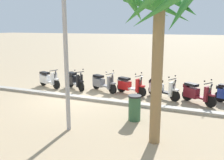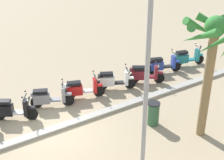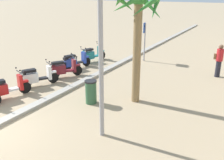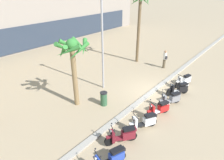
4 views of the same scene
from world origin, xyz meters
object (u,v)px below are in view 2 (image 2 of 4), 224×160
Objects in this scene: street_lamp at (149,43)px; scooter_black_last_in_row at (11,109)px; scooter_white_mid_rear at (113,80)px; litter_bin at (153,113)px; scooter_teal_gap_after_mid at (187,58)px; palm_tree_far_corner at (212,46)px; scooter_blue_far_back at (162,65)px; scooter_red_second_in_line at (81,89)px; scooter_grey_tail_end at (49,97)px; scooter_maroon_mid_centre at (144,74)px.

scooter_black_last_in_row is at bearing -61.27° from street_lamp.
scooter_white_mid_rear is 1.75× the size of litter_bin.
street_lamp is at bearing 67.01° from scooter_white_mid_rear.
palm_tree_far_corner reaches higher than scooter_teal_gap_after_mid.
scooter_blue_far_back is at bearing -176.86° from scooter_white_mid_rear.
scooter_grey_tail_end is (1.52, -0.06, -0.00)m from scooter_red_second_in_line.
palm_tree_far_corner is (-3.91, 4.85, 2.98)m from scooter_grey_tail_end.
palm_tree_far_corner is (2.38, 4.90, 2.98)m from scooter_blue_far_back.
scooter_grey_tail_end is (4.78, -0.38, -0.02)m from scooter_maroon_mid_centre.
palm_tree_far_corner is 4.68× the size of litter_bin.
scooter_teal_gap_after_mid is at bearing -178.23° from scooter_white_mid_rear.
scooter_maroon_mid_centre is at bearing -122.43° from litter_bin.
scooter_blue_far_back is 8.18m from street_lamp.
litter_bin is (3.44, 3.48, 0.03)m from scooter_blue_far_back.
street_lamp is at bearing 51.51° from scooter_maroon_mid_centre.
palm_tree_far_corner is at bearing 139.57° from scooter_black_last_in_row.
scooter_white_mid_rear and scooter_red_second_in_line have the same top height.
scooter_white_mid_rear is 3.17m from scooter_grey_tail_end.
scooter_white_mid_rear is (4.87, 0.15, -0.01)m from scooter_teal_gap_after_mid.
scooter_grey_tail_end is at bearing 0.25° from scooter_teal_gap_after_mid.
scooter_red_second_in_line is at bearing -1.97° from scooter_white_mid_rear.
scooter_white_mid_rear is at bearing -112.99° from street_lamp.
scooter_teal_gap_after_mid is at bearing 179.30° from scooter_blue_far_back.
scooter_blue_far_back is 3.13m from scooter_white_mid_rear.
palm_tree_far_corner is at bearing 98.98° from scooter_white_mid_rear.
scooter_red_second_in_line is 6.13m from palm_tree_far_corner.
scooter_grey_tail_end is 1.80× the size of litter_bin.
scooter_blue_far_back and scooter_grey_tail_end have the same top height.
scooter_blue_far_back is 0.40× the size of palm_tree_far_corner.
palm_tree_far_corner reaches higher than scooter_black_last_in_row.
palm_tree_far_corner is (4.13, 4.88, 2.96)m from scooter_teal_gap_after_mid.
scooter_teal_gap_after_mid is 1.17× the size of scooter_black_last_in_row.
scooter_white_mid_rear is at bearing 177.91° from scooter_grey_tail_end.
scooter_white_mid_rear is 0.37× the size of palm_tree_far_corner.
scooter_teal_gap_after_mid is 0.41× the size of palm_tree_far_corner.
scooter_red_second_in_line is 1.02× the size of scooter_grey_tail_end.
street_lamp is (3.71, 4.67, 3.67)m from scooter_maroon_mid_centre.
scooter_maroon_mid_centre is 6.41m from scooter_black_last_in_row.
scooter_black_last_in_row is 5.56m from litter_bin.
scooter_white_mid_rear reaches higher than litter_bin.
scooter_blue_far_back is 6.29m from scooter_grey_tail_end.
street_lamp reaches higher than scooter_red_second_in_line.
scooter_white_mid_rear is 3.32m from litter_bin.
street_lamp reaches higher than scooter_maroon_mid_centre.
scooter_teal_gap_after_mid and scooter_grey_tail_end have the same top height.
scooter_teal_gap_after_mid and scooter_black_last_in_row have the same top height.
scooter_red_second_in_line is (4.78, 0.11, -0.01)m from scooter_blue_far_back.
scooter_white_mid_rear is 1.07× the size of scooter_black_last_in_row.
litter_bin is 0.14× the size of street_lamp.
scooter_black_last_in_row is (3.14, 0.07, 0.02)m from scooter_red_second_in_line.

